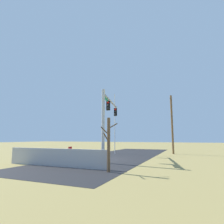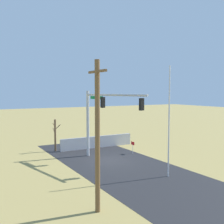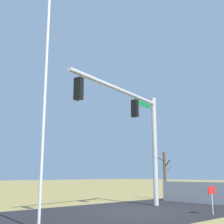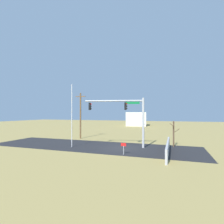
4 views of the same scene
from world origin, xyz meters
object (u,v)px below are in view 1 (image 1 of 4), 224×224
signal_mast (108,113)px  flagpole (115,123)px  open_sign (70,150)px  utility_pole (172,123)px  bare_tree (109,143)px

signal_mast → flagpole: bearing=-163.7°
flagpole → signal_mast: bearing=16.3°
open_sign → utility_pole: bearing=138.5°
utility_pole → open_sign: 14.03m
signal_mast → utility_pole: utility_pole is taller
signal_mast → flagpole: 7.10m
flagpole → bare_tree: size_ratio=2.43×
bare_tree → flagpole: bearing=-160.0°
flagpole → bare_tree: 13.49m
utility_pole → bare_tree: utility_pole is taller
open_sign → bare_tree: bearing=51.9°
open_sign → flagpole: bearing=166.1°
bare_tree → open_sign: bearing=-128.1°
utility_pole → open_sign: size_ratio=6.46×
signal_mast → flagpole: size_ratio=0.92×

